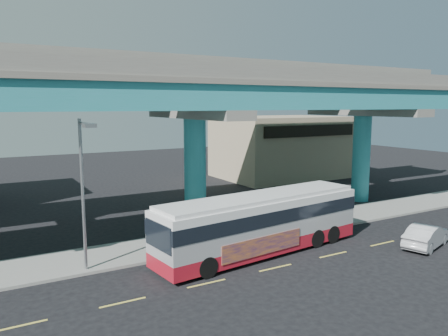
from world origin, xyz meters
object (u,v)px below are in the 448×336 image
transit_bus (261,221)px  sedan (426,236)px  stop_sign (292,202)px  street_lamp (84,174)px

transit_bus → sedan: transit_bus is taller
stop_sign → street_lamp: bearing=166.1°
transit_bus → street_lamp: street_lamp is taller
transit_bus → sedan: (9.01, -4.03, -1.15)m
sedan → street_lamp: size_ratio=0.58×
transit_bus → sedan: 9.94m
transit_bus → street_lamp: 9.91m
transit_bus → stop_sign: transit_bus is taller
sedan → stop_sign: stop_sign is taller
transit_bus → stop_sign: bearing=22.5°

